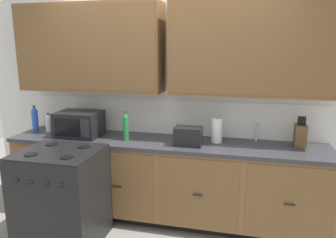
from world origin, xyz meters
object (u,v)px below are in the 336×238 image
at_px(paper_towel_roll, 217,130).
at_px(bottle_blue, 35,119).
at_px(toaster, 188,136).
at_px(knife_block, 300,135).
at_px(stove_range, 62,197).
at_px(microwave, 79,124).
at_px(bottle_clear, 49,123).
at_px(bottle_green, 126,126).

distance_m(paper_towel_roll, bottle_blue, 2.17).
bearing_deg(toaster, knife_block, 12.29).
distance_m(knife_block, bottle_blue, 3.01).
distance_m(stove_range, microwave, 0.85).
bearing_deg(stove_range, microwave, 100.07).
height_order(toaster, paper_towel_roll, paper_towel_roll).
distance_m(bottle_clear, bottle_blue, 0.19).
xyz_separation_m(microwave, paper_towel_roll, (1.53, 0.11, -0.01)).
distance_m(toaster, bottle_blue, 1.91).
bearing_deg(bottle_blue, toaster, -5.06).
relative_size(paper_towel_roll, bottle_clear, 1.17).
xyz_separation_m(toaster, knife_block, (1.11, 0.24, 0.02)).
xyz_separation_m(knife_block, bottle_blue, (-3.01, -0.07, 0.04)).
bearing_deg(paper_towel_roll, bottle_green, -171.03).
bearing_deg(paper_towel_roll, stove_range, -153.45).
relative_size(stove_range, microwave, 1.98).
bearing_deg(bottle_blue, bottle_clear, -1.09).
bearing_deg(toaster, bottle_blue, 174.94).
xyz_separation_m(bottle_green, bottle_clear, (-1.02, 0.13, -0.05)).
bearing_deg(bottle_clear, microwave, -11.92).
relative_size(microwave, knife_block, 1.55).
bearing_deg(bottle_blue, stove_range, -43.08).
distance_m(stove_range, paper_towel_roll, 1.69).
height_order(stove_range, knife_block, knife_block).
relative_size(microwave, bottle_green, 1.51).
distance_m(knife_block, bottle_clear, 2.82).
bearing_deg(knife_block, toaster, -167.71).
bearing_deg(stove_range, bottle_blue, 136.92).
xyz_separation_m(paper_towel_roll, bottle_blue, (-2.17, -0.01, 0.02)).
distance_m(stove_range, bottle_green, 0.95).
bearing_deg(paper_towel_roll, bottle_clear, -179.51).
height_order(microwave, toaster, microwave).
bearing_deg(toaster, microwave, 176.85).
xyz_separation_m(toaster, bottle_clear, (-1.71, 0.16, 0.01)).
xyz_separation_m(stove_range, bottle_blue, (-0.75, 0.70, 0.60)).
bearing_deg(bottle_clear, knife_block, 1.57).
bearing_deg(paper_towel_roll, toaster, -146.38).
relative_size(paper_towel_roll, bottle_blue, 0.84).
xyz_separation_m(knife_block, bottle_clear, (-2.82, -0.08, -0.01)).
relative_size(paper_towel_roll, bottle_green, 0.82).
height_order(toaster, knife_block, knife_block).
xyz_separation_m(stove_range, paper_towel_roll, (1.42, 0.71, 0.58)).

